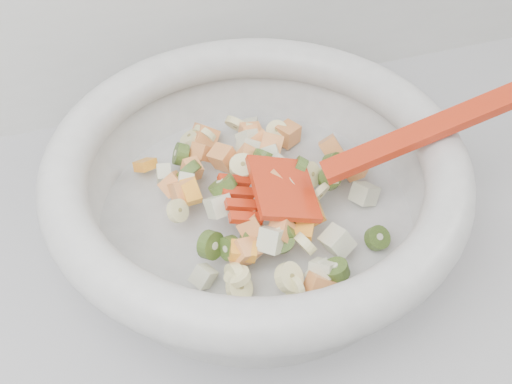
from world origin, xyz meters
name	(u,v)px	position (x,y,z in m)	size (l,w,h in m)	color
mixing_bowl	(257,183)	(0.06, 1.50, 0.96)	(0.48, 0.40, 0.16)	silver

